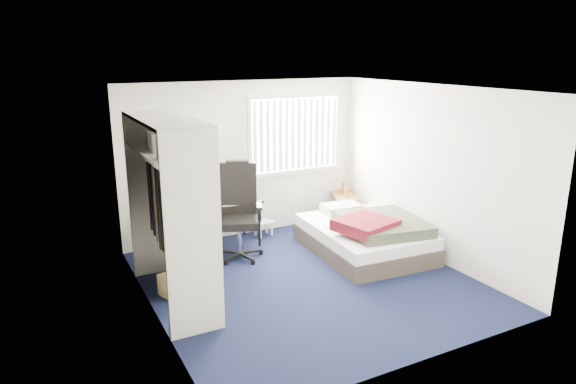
% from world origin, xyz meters
% --- Properties ---
extents(ground, '(4.20, 4.20, 0.00)m').
position_xyz_m(ground, '(0.00, 0.00, 0.00)').
color(ground, black).
rests_on(ground, ground).
extents(room_shell, '(4.20, 4.20, 4.20)m').
position_xyz_m(room_shell, '(0.00, 0.00, 1.51)').
color(room_shell, silver).
rests_on(room_shell, ground).
extents(window_assembly, '(1.72, 0.09, 1.32)m').
position_xyz_m(window_assembly, '(0.90, 2.04, 1.60)').
color(window_assembly, white).
rests_on(window_assembly, ground).
extents(closet, '(0.64, 1.84, 2.22)m').
position_xyz_m(closet, '(-1.67, 0.27, 1.35)').
color(closet, beige).
rests_on(closet, ground).
extents(desk, '(1.51, 0.74, 1.20)m').
position_xyz_m(desk, '(-0.73, 1.76, 0.77)').
color(desk, black).
rests_on(desk, ground).
extents(office_chair, '(0.85, 0.85, 1.40)m').
position_xyz_m(office_chair, '(-0.46, 1.25, 0.54)').
color(office_chair, black).
rests_on(office_chair, ground).
extents(footstool, '(0.33, 0.28, 0.25)m').
position_xyz_m(footstool, '(0.21, 1.85, 0.19)').
color(footstool, white).
rests_on(footstool, ground).
extents(nightstand, '(0.62, 0.83, 0.69)m').
position_xyz_m(nightstand, '(1.75, 1.81, 0.45)').
color(nightstand, brown).
rests_on(nightstand, ground).
extents(bed, '(1.58, 2.03, 0.64)m').
position_xyz_m(bed, '(1.26, 0.46, 0.28)').
color(bed, '#3E342D').
rests_on(bed, ground).
extents(pine_box, '(0.42, 0.37, 0.27)m').
position_xyz_m(pine_box, '(-1.65, 0.45, 0.13)').
color(pine_box, tan).
rests_on(pine_box, ground).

